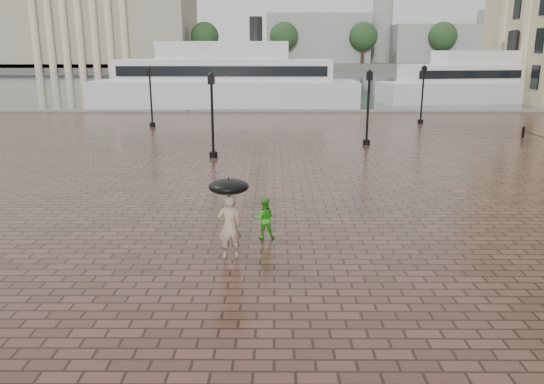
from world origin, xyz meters
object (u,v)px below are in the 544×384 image
at_px(adult_pedestrian, 230,227).
at_px(ferry_far, 485,81).
at_px(child_pedestrian, 264,218).
at_px(ferry_near, 225,80).
at_px(street_lamps, 292,101).

distance_m(adult_pedestrian, ferry_far, 52.34).
relative_size(child_pedestrian, ferry_far, 0.05).
bearing_deg(ferry_near, street_lamps, -71.16).
xyz_separation_m(street_lamps, adult_pedestrian, (-2.42, -21.96, -1.42)).
bearing_deg(ferry_near, ferry_far, 10.36).
xyz_separation_m(adult_pedestrian, ferry_near, (-3.85, 41.46, 1.76)).
relative_size(adult_pedestrian, child_pedestrian, 1.41).
bearing_deg(ferry_near, adult_pedestrian, -83.67).
bearing_deg(street_lamps, ferry_near, 107.82).
xyz_separation_m(ferry_near, ferry_far, (28.50, 4.68, -0.36)).
bearing_deg(ferry_far, ferry_near, -179.94).
bearing_deg(adult_pedestrian, street_lamps, -106.00).
bearing_deg(adult_pedestrian, ferry_far, -127.83).
bearing_deg(ferry_far, child_pedestrian, -127.28).
relative_size(ferry_near, ferry_far, 1.13).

